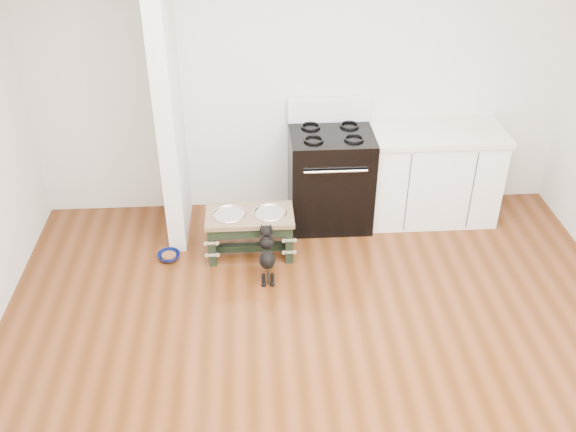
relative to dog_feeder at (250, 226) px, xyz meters
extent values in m
plane|color=#49250D|center=(0.52, -1.63, -0.30)|extent=(5.00, 5.00, 0.00)
plane|color=silver|center=(0.52, 0.87, 1.05)|extent=(5.00, 0.00, 5.00)
cube|color=silver|center=(-0.66, 0.47, 1.05)|extent=(0.15, 0.80, 2.70)
cube|color=black|center=(0.77, 0.52, 0.16)|extent=(0.76, 0.65, 0.92)
cube|color=black|center=(0.77, 0.21, 0.10)|extent=(0.58, 0.02, 0.50)
cylinder|color=silver|center=(0.77, 0.17, 0.42)|extent=(0.56, 0.02, 0.02)
cube|color=white|center=(0.77, 0.80, 0.73)|extent=(0.76, 0.08, 0.22)
torus|color=black|center=(0.59, 0.38, 0.63)|extent=(0.18, 0.18, 0.02)
torus|color=black|center=(0.95, 0.38, 0.63)|extent=(0.18, 0.18, 0.02)
torus|color=black|center=(0.59, 0.66, 0.63)|extent=(0.18, 0.18, 0.02)
torus|color=black|center=(0.95, 0.66, 0.63)|extent=(0.18, 0.18, 0.02)
cube|color=white|center=(1.75, 0.55, 0.13)|extent=(1.20, 0.60, 0.86)
cube|color=beige|center=(1.75, 0.55, 0.59)|extent=(1.24, 0.64, 0.05)
cube|color=black|center=(1.75, 0.29, -0.25)|extent=(1.20, 0.06, 0.10)
cube|color=black|center=(-0.34, 0.01, -0.11)|extent=(0.06, 0.37, 0.38)
cube|color=black|center=(0.34, 0.01, -0.11)|extent=(0.06, 0.37, 0.38)
cube|color=black|center=(0.00, -0.16, 0.03)|extent=(0.61, 0.03, 0.09)
cube|color=black|center=(0.00, 0.01, -0.24)|extent=(0.61, 0.06, 0.06)
cube|color=brown|center=(0.00, 0.01, 0.10)|extent=(0.77, 0.41, 0.04)
cylinder|color=silver|center=(-0.18, 0.01, 0.10)|extent=(0.26, 0.26, 0.05)
cylinder|color=silver|center=(0.18, 0.01, 0.10)|extent=(0.26, 0.26, 0.05)
torus|color=silver|center=(-0.18, 0.01, 0.13)|extent=(0.30, 0.30, 0.02)
torus|color=silver|center=(0.18, 0.01, 0.13)|extent=(0.30, 0.30, 0.02)
cylinder|color=black|center=(0.10, -0.46, -0.24)|extent=(0.03, 0.03, 0.12)
cylinder|color=black|center=(0.17, -0.46, -0.24)|extent=(0.03, 0.03, 0.12)
sphere|color=black|center=(0.10, -0.48, -0.29)|extent=(0.04, 0.04, 0.04)
sphere|color=black|center=(0.17, -0.48, -0.29)|extent=(0.04, 0.04, 0.04)
ellipsoid|color=black|center=(0.14, -0.39, -0.09)|extent=(0.13, 0.31, 0.28)
sphere|color=black|center=(0.14, -0.29, 0.02)|extent=(0.13, 0.13, 0.13)
sphere|color=black|center=(0.14, -0.26, 0.10)|extent=(0.11, 0.11, 0.11)
sphere|color=black|center=(0.10, -0.18, 0.10)|extent=(0.04, 0.04, 0.04)
sphere|color=black|center=(0.17, -0.18, 0.10)|extent=(0.04, 0.04, 0.04)
cylinder|color=black|center=(0.14, -0.51, -0.18)|extent=(0.02, 0.09, 0.10)
torus|color=#E64385|center=(0.14, -0.27, 0.06)|extent=(0.10, 0.07, 0.09)
imported|color=#0B1450|center=(-0.73, -0.04, -0.27)|extent=(0.22, 0.22, 0.06)
cylinder|color=brown|center=(-0.73, -0.04, -0.26)|extent=(0.13, 0.13, 0.03)
camera|label=1|loc=(0.04, -4.71, 3.12)|focal=40.00mm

